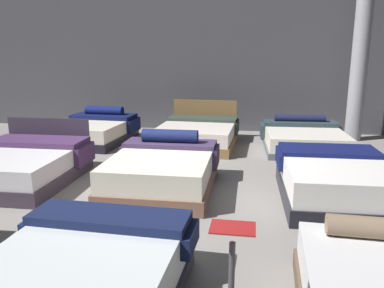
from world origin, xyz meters
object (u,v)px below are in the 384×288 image
object	(u,v)px
support_pillar	(359,65)
bed_7	(198,134)
bed_1	(77,285)
bed_3	(22,165)
bed_6	(94,130)
bed_8	(304,139)
bed_5	(335,181)
bed_4	(163,171)

from	to	relation	value
support_pillar	bed_7	bearing A→B (deg)	-161.98
bed_1	support_pillar	xyz separation A→B (m)	(3.63, 6.94, 1.51)
bed_7	bed_3	bearing A→B (deg)	-127.20
bed_6	bed_7	size ratio (longest dim) A/B	0.97
bed_3	bed_8	world-z (taller)	bed_3
bed_7	bed_5	bearing A→B (deg)	-49.66
bed_1	bed_4	xyz separation A→B (m)	(-0.02, 2.90, 0.04)
bed_7	bed_4	bearing A→B (deg)	-89.97
bed_3	bed_5	xyz separation A→B (m)	(4.73, -0.07, 0.02)
bed_3	bed_8	bearing A→B (deg)	30.92
bed_8	support_pillar	bearing A→B (deg)	39.24
support_pillar	bed_3	bearing A→B (deg)	-145.54
bed_3	bed_6	size ratio (longest dim) A/B	0.97
bed_5	bed_8	distance (m)	3.00
bed_5	bed_7	size ratio (longest dim) A/B	0.93
bed_7	bed_8	size ratio (longest dim) A/B	1.07
bed_3	bed_4	world-z (taller)	bed_3
bed_5	bed_8	xyz separation A→B (m)	(-0.07, 3.00, -0.06)
bed_8	bed_1	bearing A→B (deg)	-115.02
bed_1	bed_4	size ratio (longest dim) A/B	1.04
bed_1	bed_5	xyz separation A→B (m)	(2.44, 2.81, 0.04)
bed_4	bed_7	size ratio (longest dim) A/B	0.91
bed_3	bed_7	distance (m)	3.76
bed_3	bed_7	world-z (taller)	bed_7
bed_4	bed_7	xyz separation A→B (m)	(0.10, 2.89, -0.03)
bed_3	bed_5	size ratio (longest dim) A/B	1.02
bed_5	bed_6	world-z (taller)	bed_6
bed_6	bed_7	world-z (taller)	bed_7
bed_8	bed_7	bearing A→B (deg)	177.58
bed_6	support_pillar	distance (m)	6.26
bed_8	support_pillar	size ratio (longest dim) A/B	0.57
bed_3	bed_5	bearing A→B (deg)	-1.99
bed_1	bed_7	xyz separation A→B (m)	(0.08, 5.79, 0.01)
bed_6	bed_7	distance (m)	2.42
bed_4	bed_5	xyz separation A→B (m)	(2.45, -0.09, 0.00)
bed_3	bed_8	size ratio (longest dim) A/B	1.01
bed_4	bed_6	world-z (taller)	bed_4
bed_6	bed_7	bearing A→B (deg)	3.52
bed_4	bed_8	xyz separation A→B (m)	(2.39, 2.90, -0.06)
bed_6	bed_1	bearing A→B (deg)	-64.83
bed_1	support_pillar	world-z (taller)	support_pillar
bed_3	bed_4	distance (m)	2.28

